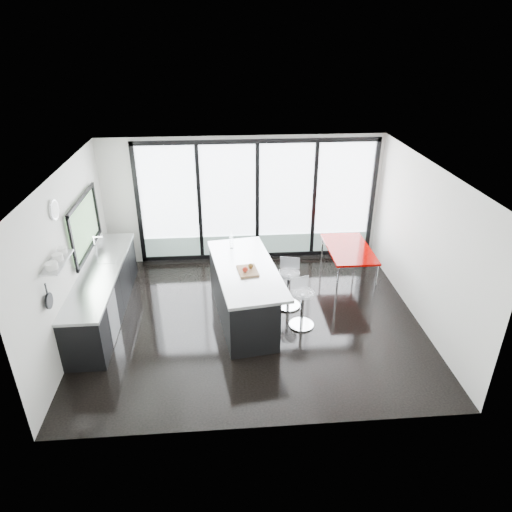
{
  "coord_description": "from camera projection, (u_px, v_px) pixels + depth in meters",
  "views": [
    {
      "loc": [
        -0.48,
        -6.88,
        4.8
      ],
      "look_at": [
        0.1,
        0.3,
        1.15
      ],
      "focal_mm": 32.0,
      "sensor_mm": 36.0,
      "label": 1
    }
  ],
  "objects": [
    {
      "name": "ceiling",
      "position": [
        251.0,
        170.0,
        7.06
      ],
      "size": [
        6.0,
        5.0,
        0.0
      ],
      "primitive_type": "cube",
      "color": "white",
      "rests_on": "wall_back"
    },
    {
      "name": "wall_right",
      "position": [
        424.0,
        245.0,
        7.9
      ],
      "size": [
        0.0,
        5.0,
        2.8
      ],
      "primitive_type": "cube",
      "color": "beige",
      "rests_on": "ground"
    },
    {
      "name": "floor",
      "position": [
        252.0,
        320.0,
        8.32
      ],
      "size": [
        6.0,
        5.0,
        0.0
      ],
      "primitive_type": "cube",
      "color": "black",
      "rests_on": "ground"
    },
    {
      "name": "wall_front",
      "position": [
        266.0,
        343.0,
        5.46
      ],
      "size": [
        6.0,
        0.0,
        2.8
      ],
      "primitive_type": "cube",
      "color": "beige",
      "rests_on": "ground"
    },
    {
      "name": "counter_cabinets",
      "position": [
        104.0,
        293.0,
        8.27
      ],
      "size": [
        0.69,
        3.24,
        1.36
      ],
      "color": "black",
      "rests_on": "floor"
    },
    {
      "name": "wall_left",
      "position": [
        74.0,
        241.0,
        7.64
      ],
      "size": [
        0.26,
        5.0,
        2.8
      ],
      "color": "beige",
      "rests_on": "ground"
    },
    {
      "name": "bar_stool_far",
      "position": [
        288.0,
        289.0,
        8.56
      ],
      "size": [
        0.56,
        0.56,
        0.74
      ],
      "primitive_type": "cylinder",
      "rotation": [
        0.0,
        0.0,
        -0.23
      ],
      "color": "silver",
      "rests_on": "floor"
    },
    {
      "name": "island",
      "position": [
        242.0,
        292.0,
        8.21
      ],
      "size": [
        1.37,
        2.59,
        1.31
      ],
      "color": "black",
      "rests_on": "floor"
    },
    {
      "name": "bar_stool_near",
      "position": [
        302.0,
        309.0,
        8.01
      ],
      "size": [
        0.54,
        0.54,
        0.7
      ],
      "primitive_type": "cylinder",
      "rotation": [
        0.0,
        0.0,
        0.27
      ],
      "color": "silver",
      "rests_on": "floor"
    },
    {
      "name": "red_table",
      "position": [
        347.0,
        265.0,
        9.36
      ],
      "size": [
        0.85,
        1.49,
        0.8
      ],
      "primitive_type": "cube",
      "rotation": [
        0.0,
        0.0,
        -0.0
      ],
      "color": "#800200",
      "rests_on": "floor"
    },
    {
      "name": "wall_back",
      "position": [
        256.0,
        206.0,
        9.96
      ],
      "size": [
        6.0,
        0.09,
        2.8
      ],
      "color": "beige",
      "rests_on": "ground"
    }
  ]
}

